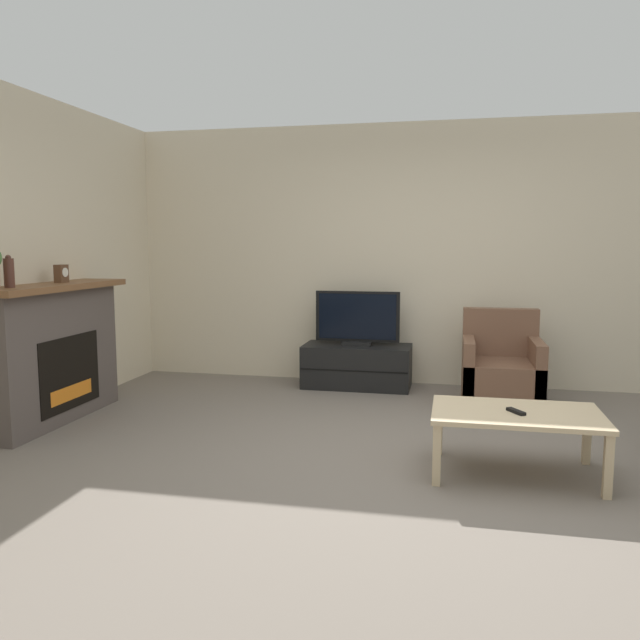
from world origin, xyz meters
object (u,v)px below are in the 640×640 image
at_px(mantel_vase_left, 9,272).
at_px(coffee_table, 516,418).
at_px(tv, 357,320).
at_px(armchair, 501,373).
at_px(tv_stand, 357,366).
at_px(remote, 516,411).
at_px(mantel_clock, 61,274).
at_px(fireplace, 52,352).

bearing_deg(mantel_vase_left, coffee_table, 0.02).
relative_size(tv, coffee_table, 0.82).
bearing_deg(armchair, tv_stand, 165.26).
bearing_deg(mantel_vase_left, tv_stand, 44.65).
bearing_deg(remote, mantel_clock, 137.46).
height_order(mantel_clock, armchair, mantel_clock).
bearing_deg(coffee_table, armchair, 88.72).
bearing_deg(fireplace, tv, 37.71).
relative_size(tv_stand, coffee_table, 1.04).
height_order(mantel_vase_left, armchair, mantel_vase_left).
distance_m(fireplace, tv_stand, 2.90).
height_order(coffee_table, remote, remote).
bearing_deg(tv_stand, armchair, -14.74).
bearing_deg(mantel_vase_left, mantel_clock, 89.93).
height_order(mantel_vase_left, remote, mantel_vase_left).
height_order(mantel_clock, coffee_table, mantel_clock).
relative_size(mantel_vase_left, tv, 0.28).
bearing_deg(tv, mantel_vase_left, -135.37).
xyz_separation_m(mantel_clock, coffee_table, (3.62, -0.63, -0.85)).
bearing_deg(armchair, mantel_vase_left, -153.01).
height_order(fireplace, mantel_vase_left, mantel_vase_left).
bearing_deg(tv_stand, fireplace, -142.26).
bearing_deg(mantel_vase_left, fireplace, 92.05).
distance_m(tv, coffee_table, 2.63).
xyz_separation_m(tv_stand, coffee_table, (1.36, -2.23, 0.15)).
xyz_separation_m(coffee_table, remote, (-0.01, -0.04, 0.06)).
bearing_deg(tv, mantel_clock, -144.63).
bearing_deg(mantel_vase_left, armchair, 26.99).
relative_size(tv_stand, armchair, 1.28).
xyz_separation_m(fireplace, armchair, (3.68, 1.39, -0.30)).
xyz_separation_m(armchair, coffee_table, (-0.04, -1.86, 0.08)).
distance_m(mantel_clock, remote, 3.75).
height_order(armchair, remote, armchair).
relative_size(tv_stand, tv, 1.27).
distance_m(mantel_vase_left, mantel_clock, 0.63).
relative_size(mantel_vase_left, tv_stand, 0.22).
height_order(tv_stand, remote, tv_stand).
distance_m(mantel_vase_left, armchair, 4.22).
distance_m(mantel_clock, tv, 2.82).
bearing_deg(armchair, coffee_table, -91.28).
relative_size(mantel_vase_left, remote, 1.63).
distance_m(fireplace, armchair, 3.94).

